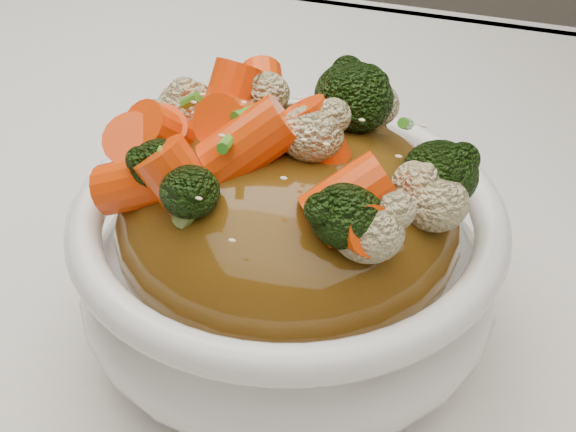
% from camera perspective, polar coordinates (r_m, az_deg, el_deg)
% --- Properties ---
extents(tablecloth, '(1.20, 0.80, 0.04)m').
position_cam_1_polar(tablecloth, '(0.47, -5.02, -6.01)').
color(tablecloth, white).
rests_on(tablecloth, dining_table).
extents(bowl, '(0.24, 0.24, 0.08)m').
position_cam_1_polar(bowl, '(0.40, 0.00, -3.54)').
color(bowl, white).
rests_on(bowl, tablecloth).
extents(sauce_base, '(0.19, 0.19, 0.09)m').
position_cam_1_polar(sauce_base, '(0.38, 0.00, -0.34)').
color(sauce_base, '#5D3C10').
rests_on(sauce_base, bowl).
extents(carrots, '(0.19, 0.19, 0.05)m').
position_cam_1_polar(carrots, '(0.35, 0.00, 7.42)').
color(carrots, '#FF4608').
rests_on(carrots, sauce_base).
extents(broccoli, '(0.19, 0.19, 0.04)m').
position_cam_1_polar(broccoli, '(0.35, 0.00, 7.28)').
color(broccoli, black).
rests_on(broccoli, sauce_base).
extents(cauliflower, '(0.19, 0.19, 0.03)m').
position_cam_1_polar(cauliflower, '(0.35, 0.00, 7.01)').
color(cauliflower, beige).
rests_on(cauliflower, sauce_base).
extents(scallions, '(0.14, 0.14, 0.02)m').
position_cam_1_polar(scallions, '(0.34, 0.00, 7.56)').
color(scallions, '#3C9021').
rests_on(scallions, sauce_base).
extents(sesame_seeds, '(0.17, 0.17, 0.01)m').
position_cam_1_polar(sesame_seeds, '(0.34, 0.00, 7.56)').
color(sesame_seeds, beige).
rests_on(sesame_seeds, sauce_base).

